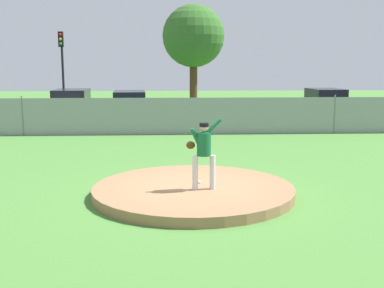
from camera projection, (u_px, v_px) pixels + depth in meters
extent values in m
plane|color=#4C8438|center=(184.00, 150.00, 17.13)|extent=(80.00, 80.00, 0.00)
cube|color=#2B2B2D|center=(179.00, 122.00, 25.50)|extent=(44.00, 7.00, 0.01)
cylinder|color=#99704C|center=(193.00, 191.00, 11.20)|extent=(4.75, 4.75, 0.23)
cylinder|color=silver|center=(195.00, 173.00, 10.80)|extent=(0.13, 0.13, 0.78)
cylinder|color=silver|center=(212.00, 172.00, 10.87)|extent=(0.13, 0.13, 0.78)
cylinder|color=#145933|center=(204.00, 144.00, 10.73)|extent=(0.32, 0.32, 0.54)
cylinder|color=#145933|center=(212.00, 128.00, 10.67)|extent=(0.44, 0.14, 0.43)
cylinder|color=#145933|center=(196.00, 138.00, 10.69)|extent=(0.29, 0.12, 0.46)
ellipsoid|color=#4C2D14|center=(191.00, 145.00, 10.77)|extent=(0.20, 0.12, 0.18)
sphere|color=tan|center=(204.00, 128.00, 10.66)|extent=(0.20, 0.20, 0.20)
cylinder|color=black|center=(204.00, 125.00, 10.65)|extent=(0.21, 0.21, 0.09)
sphere|color=white|center=(199.00, 182.00, 11.41)|extent=(0.07, 0.07, 0.07)
cube|color=gray|center=(181.00, 116.00, 20.93)|extent=(34.49, 0.03, 1.63)
cylinder|color=slate|center=(23.00, 116.00, 20.58)|extent=(0.07, 0.07, 1.73)
cylinder|color=slate|center=(334.00, 114.00, 21.28)|extent=(0.07, 0.07, 1.73)
cube|color=#161E4C|center=(325.00, 108.00, 26.00)|extent=(2.01, 4.15, 0.76)
cube|color=black|center=(326.00, 95.00, 25.88)|extent=(1.76, 2.32, 0.69)
cylinder|color=black|center=(316.00, 113.00, 27.29)|extent=(1.87, 0.75, 0.64)
cylinder|color=black|center=(334.00, 118.00, 24.83)|extent=(1.87, 0.75, 0.64)
cube|color=#146066|center=(130.00, 110.00, 25.46)|extent=(2.10, 4.67, 0.68)
cube|color=black|center=(129.00, 97.00, 25.35)|extent=(1.82, 2.62, 0.67)
cylinder|color=black|center=(130.00, 114.00, 26.90)|extent=(1.89, 0.77, 0.64)
cylinder|color=black|center=(130.00, 119.00, 24.13)|extent=(1.89, 0.77, 0.64)
cube|color=silver|center=(72.00, 110.00, 25.02)|extent=(1.98, 4.71, 0.75)
cube|color=black|center=(72.00, 96.00, 24.90)|extent=(1.77, 2.61, 0.71)
cylinder|color=black|center=(77.00, 114.00, 26.49)|extent=(1.91, 0.70, 0.64)
cylinder|color=black|center=(68.00, 120.00, 23.66)|extent=(1.91, 0.70, 0.64)
cone|color=orange|center=(245.00, 121.00, 23.45)|extent=(0.32, 0.32, 0.55)
cube|color=black|center=(245.00, 127.00, 23.50)|extent=(0.40, 0.40, 0.03)
cylinder|color=black|center=(63.00, 74.00, 28.79)|extent=(0.14, 0.14, 5.01)
cube|color=black|center=(61.00, 39.00, 28.28)|extent=(0.28, 0.24, 0.90)
sphere|color=red|center=(60.00, 35.00, 28.11)|extent=(0.18, 0.18, 0.18)
sphere|color=orange|center=(60.00, 39.00, 28.16)|extent=(0.18, 0.18, 0.18)
sphere|color=green|center=(61.00, 44.00, 28.20)|extent=(0.18, 0.18, 0.18)
cylinder|color=#4C331E|center=(193.00, 83.00, 34.07)|extent=(0.55, 0.55, 3.53)
sphere|color=#356A27|center=(194.00, 36.00, 33.53)|extent=(4.41, 4.41, 4.41)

